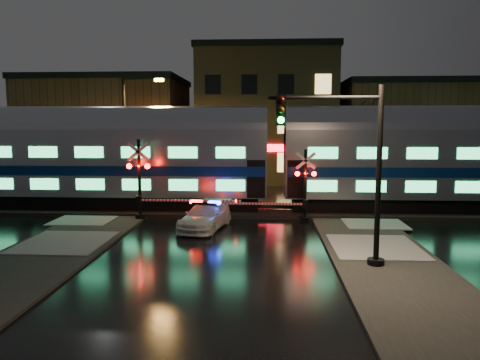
% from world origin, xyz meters
% --- Properties ---
extents(ground, '(120.00, 120.00, 0.00)m').
position_xyz_m(ground, '(0.00, 0.00, 0.00)').
color(ground, black).
rests_on(ground, ground).
extents(ballast, '(90.00, 4.20, 0.24)m').
position_xyz_m(ballast, '(0.00, 5.00, 0.12)').
color(ballast, black).
rests_on(ballast, ground).
extents(sidewalk_left, '(4.00, 20.00, 0.12)m').
position_xyz_m(sidewalk_left, '(-6.50, -6.00, 0.06)').
color(sidewalk_left, '#2D2D2D').
rests_on(sidewalk_left, ground).
extents(sidewalk_right, '(4.00, 20.00, 0.12)m').
position_xyz_m(sidewalk_right, '(6.50, -6.00, 0.06)').
color(sidewalk_right, '#2D2D2D').
rests_on(sidewalk_right, ground).
extents(building_left, '(14.00, 10.00, 9.00)m').
position_xyz_m(building_left, '(-13.00, 22.00, 4.50)').
color(building_left, '#522F20').
rests_on(building_left, ground).
extents(building_mid, '(12.00, 11.00, 11.50)m').
position_xyz_m(building_mid, '(2.00, 22.50, 5.75)').
color(building_mid, brown).
rests_on(building_mid, ground).
extents(building_right, '(12.00, 10.00, 8.50)m').
position_xyz_m(building_right, '(15.00, 22.00, 4.25)').
color(building_right, '#522F20').
rests_on(building_right, ground).
extents(train, '(51.00, 3.12, 5.92)m').
position_xyz_m(train, '(2.58, 5.00, 3.38)').
color(train, black).
rests_on(train, ballast).
extents(police_car, '(2.58, 4.56, 1.40)m').
position_xyz_m(police_car, '(-0.93, 0.50, 0.63)').
color(police_car, white).
rests_on(police_car, ground).
extents(crossing_signal_right, '(5.40, 0.64, 3.82)m').
position_xyz_m(crossing_signal_right, '(3.71, 2.30, 1.57)').
color(crossing_signal_right, black).
rests_on(crossing_signal_right, ground).
extents(crossing_signal_left, '(6.13, 0.67, 4.34)m').
position_xyz_m(crossing_signal_left, '(-4.34, 2.31, 1.80)').
color(crossing_signal_left, black).
rests_on(crossing_signal_left, ground).
extents(traffic_light, '(4.17, 0.73, 6.45)m').
position_xyz_m(traffic_light, '(4.96, -5.48, 3.43)').
color(traffic_light, black).
rests_on(traffic_light, ground).
extents(streetlight, '(2.79, 0.29, 8.35)m').
position_xyz_m(streetlight, '(-7.16, 9.00, 4.81)').
color(streetlight, black).
rests_on(streetlight, ground).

